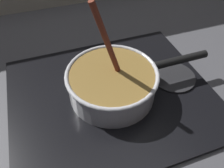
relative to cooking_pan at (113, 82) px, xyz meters
name	(u,v)px	position (x,y,z in m)	size (l,w,h in m)	color
ground	(150,154)	(0.03, -0.19, -0.08)	(2.40, 1.60, 0.04)	#4C4C51
hob_plate	(112,95)	(0.00, 0.00, -0.05)	(0.56, 0.48, 0.01)	black
burner_ring	(112,93)	(0.00, 0.00, -0.04)	(0.18, 0.18, 0.01)	#592D0C
spare_burner	(173,77)	(0.19, 0.00, -0.04)	(0.13, 0.13, 0.01)	#262628
cooking_pan	(113,82)	(0.00, 0.00, 0.00)	(0.41, 0.24, 0.28)	silver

